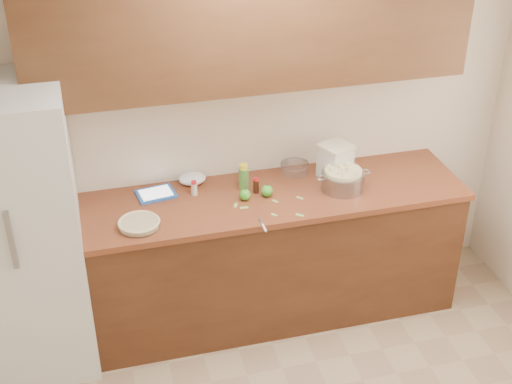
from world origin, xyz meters
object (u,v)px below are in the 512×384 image
object	(u,v)px
pie	(139,224)
flour_canister	(335,161)
colander	(343,180)
tablet	(156,194)

from	to	relation	value
pie	flour_canister	world-z (taller)	flour_canister
flour_canister	colander	bearing A→B (deg)	-92.59
pie	flour_canister	bearing A→B (deg)	11.82
colander	flour_canister	xyz separation A→B (m)	(0.01, 0.16, 0.05)
flour_canister	pie	bearing A→B (deg)	-168.18
colander	tablet	distance (m)	1.18
pie	colander	world-z (taller)	colander
colander	tablet	size ratio (longest dim) A/B	1.42
pie	colander	bearing A→B (deg)	4.95
tablet	flour_canister	bearing A→B (deg)	-11.80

